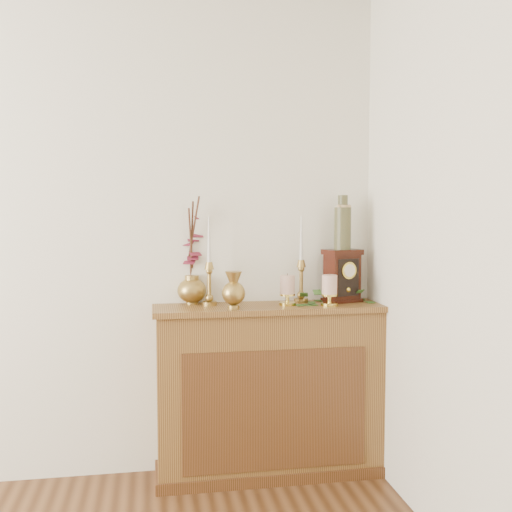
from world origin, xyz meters
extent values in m
cube|color=olive|center=(1.40, 2.10, 0.45)|extent=(1.20, 0.30, 0.90)
cube|color=brown|center=(1.40, 1.95, 0.41)|extent=(0.96, 0.01, 0.63)
cube|color=olive|center=(1.40, 2.10, 0.92)|extent=(1.24, 0.34, 0.03)
cube|color=brown|center=(1.40, 2.10, 0.03)|extent=(1.23, 0.33, 0.06)
cylinder|color=#B39647|center=(1.08, 2.15, 0.94)|extent=(0.08, 0.08, 0.02)
sphere|color=#B39647|center=(1.08, 2.15, 0.97)|extent=(0.04, 0.04, 0.04)
cylinder|color=#B39647|center=(1.08, 2.15, 1.04)|extent=(0.02, 0.02, 0.14)
sphere|color=#B39647|center=(1.08, 2.15, 1.11)|extent=(0.04, 0.04, 0.04)
cone|color=#B39647|center=(1.08, 2.15, 1.14)|extent=(0.05, 0.05, 0.04)
cone|color=silver|center=(1.08, 2.15, 1.28)|extent=(0.02, 0.02, 0.25)
cylinder|color=#B39647|center=(1.59, 2.17, 0.94)|extent=(0.08, 0.08, 0.02)
sphere|color=#B39647|center=(1.59, 2.17, 0.97)|extent=(0.04, 0.04, 0.04)
cylinder|color=#B39647|center=(1.59, 2.17, 1.04)|extent=(0.02, 0.02, 0.14)
sphere|color=#B39647|center=(1.59, 2.17, 1.11)|extent=(0.04, 0.04, 0.04)
cone|color=#B39647|center=(1.59, 2.17, 1.14)|extent=(0.05, 0.05, 0.04)
cone|color=silver|center=(1.59, 2.17, 1.28)|extent=(0.02, 0.02, 0.25)
cylinder|color=#B39647|center=(1.19, 2.00, 0.94)|extent=(0.06, 0.06, 0.02)
sphere|color=#B39647|center=(1.19, 2.00, 1.01)|extent=(0.12, 0.12, 0.12)
cone|color=#B39647|center=(1.19, 2.00, 1.09)|extent=(0.09, 0.09, 0.06)
cylinder|color=#B39647|center=(0.99, 2.21, 0.94)|extent=(0.07, 0.07, 0.01)
ellipsoid|color=#B39647|center=(0.99, 2.21, 1.00)|extent=(0.16, 0.16, 0.13)
cylinder|color=#B39647|center=(0.99, 2.21, 1.07)|extent=(0.08, 0.08, 0.03)
cylinder|color=#472819|center=(0.99, 2.22, 1.26)|extent=(0.03, 0.10, 0.37)
cylinder|color=#472819|center=(1.00, 2.22, 1.28)|extent=(0.02, 0.08, 0.41)
cylinder|color=#472819|center=(1.00, 2.22, 1.29)|extent=(0.08, 0.13, 0.43)
cylinder|color=gold|center=(1.49, 2.08, 0.94)|extent=(0.09, 0.09, 0.02)
cylinder|color=gold|center=(1.49, 2.08, 0.96)|extent=(0.02, 0.02, 0.04)
cylinder|color=gold|center=(1.49, 2.08, 0.99)|extent=(0.08, 0.08, 0.01)
cylinder|color=beige|center=(1.49, 2.08, 1.04)|extent=(0.08, 0.08, 0.10)
cylinder|color=#472819|center=(1.49, 2.08, 1.09)|extent=(0.00, 0.00, 0.01)
cylinder|color=gold|center=(1.71, 2.02, 0.94)|extent=(0.09, 0.09, 0.02)
cylinder|color=gold|center=(1.71, 2.02, 0.97)|extent=(0.02, 0.02, 0.04)
cylinder|color=gold|center=(1.71, 2.02, 0.99)|extent=(0.08, 0.08, 0.01)
cylinder|color=beige|center=(1.71, 2.02, 1.04)|extent=(0.08, 0.08, 0.10)
cylinder|color=#472819|center=(1.71, 2.02, 1.10)|extent=(0.00, 0.00, 0.01)
cube|color=#346024|center=(1.62, 2.18, 0.93)|extent=(0.06, 0.06, 0.00)
cube|color=#346024|center=(1.72, 2.10, 0.93)|extent=(0.06, 0.06, 0.00)
cube|color=#346024|center=(1.69, 2.04, 0.93)|extent=(0.05, 0.06, 0.00)
cube|color=#346024|center=(1.75, 2.08, 0.93)|extent=(0.04, 0.05, 0.00)
cube|color=#346024|center=(1.90, 2.10, 0.93)|extent=(0.06, 0.05, 0.00)
cube|color=#346024|center=(1.68, 2.18, 0.93)|extent=(0.05, 0.05, 0.00)
cube|color=#346024|center=(1.87, 2.07, 0.93)|extent=(0.05, 0.06, 0.00)
cube|color=#346024|center=(1.77, 2.11, 0.93)|extent=(0.06, 0.06, 0.00)
cube|color=#346024|center=(1.56, 2.12, 0.93)|extent=(0.05, 0.04, 0.00)
cube|color=#346024|center=(1.82, 2.04, 0.93)|extent=(0.05, 0.04, 0.00)
cube|color=#346024|center=(1.86, 2.03, 0.93)|extent=(0.06, 0.05, 0.00)
cube|color=#346024|center=(1.59, 2.12, 0.98)|extent=(0.05, 0.05, 0.03)
cube|color=#346024|center=(1.65, 2.06, 1.00)|extent=(0.03, 0.05, 0.03)
cube|color=#346024|center=(1.91, 2.11, 0.99)|extent=(0.05, 0.05, 0.03)
cube|color=#35110A|center=(1.82, 2.15, 0.94)|extent=(0.23, 0.19, 0.02)
cube|color=#35110A|center=(1.82, 2.15, 1.07)|extent=(0.20, 0.16, 0.25)
cube|color=#35110A|center=(1.82, 2.15, 1.21)|extent=(0.23, 0.19, 0.03)
cube|color=black|center=(1.83, 2.09, 1.07)|extent=(0.13, 0.05, 0.20)
cylinder|color=gold|center=(1.84, 2.09, 1.11)|extent=(0.09, 0.04, 0.09)
cylinder|color=silver|center=(1.84, 2.09, 1.11)|extent=(0.07, 0.02, 0.07)
sphere|color=gold|center=(1.83, 2.10, 1.00)|extent=(0.03, 0.03, 0.03)
cylinder|color=#1C382B|center=(1.82, 2.15, 1.34)|extent=(0.09, 0.09, 0.23)
cylinder|color=#1C382B|center=(1.82, 2.15, 1.48)|extent=(0.05, 0.05, 0.08)
cylinder|color=tan|center=(1.82, 2.15, 1.46)|extent=(0.07, 0.07, 0.02)
camera|label=1|loc=(0.79, -1.01, 1.43)|focal=42.00mm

